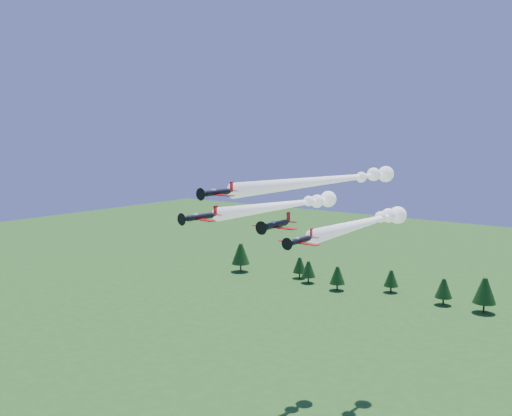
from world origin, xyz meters
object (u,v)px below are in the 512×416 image
Objects in this scene: plane_slot at (276,225)px; plane_left at (289,205)px; plane_lead at (333,180)px; plane_right at (368,222)px.

plane_left is at bearing 115.57° from plane_slot.
plane_left is at bearing -168.95° from plane_lead.
plane_lead is 1.37× the size of plane_left.
plane_left reaches higher than plane_slot.
plane_slot is at bearing -56.89° from plane_left.
plane_lead reaches higher than plane_slot.
plane_right is 4.73× the size of plane_slot.
plane_right is at bearing 62.14° from plane_slot.
plane_lead is 11.34m from plane_right.
plane_left is at bearing -178.05° from plane_right.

